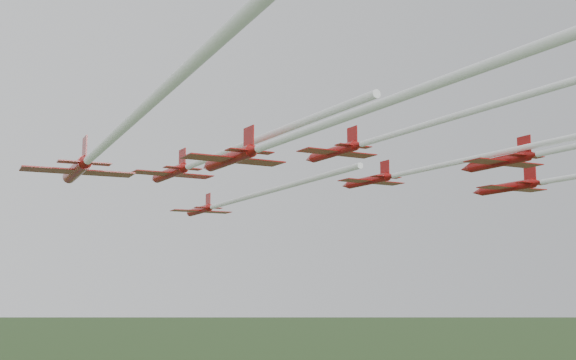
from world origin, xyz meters
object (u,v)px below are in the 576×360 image
jet_row2_right (466,160)px  jet_row3_left (118,132)px  jet_row4_left (327,124)px  jet_row2_left (201,161)px  jet_lead (228,202)px  jet_row3_mid (438,121)px

jet_row2_right → jet_row3_left: 41.74m
jet_row2_right → jet_row4_left: jet_row2_right is taller
jet_row2_left → jet_row2_right: (25.82, -10.98, 0.76)m
jet_lead → jet_row4_left: (-13.11, -41.70, 0.24)m
jet_lead → jet_row2_right: jet_row2_right is taller
jet_lead → jet_row3_mid: (2.39, -35.28, 3.51)m
jet_row3_mid → jet_row4_left: 17.09m
jet_row2_right → jet_row4_left: 34.65m
jet_row2_left → jet_row4_left: jet_row2_left is taller
jet_lead → jet_row2_left: size_ratio=1.03×
jet_lead → jet_row2_right: (16.51, -23.95, 3.15)m
jet_row2_left → jet_row3_left: jet_row2_left is taller
jet_row2_left → jet_row2_right: 28.07m
jet_lead → jet_row2_left: (-9.31, -12.97, 2.39)m
jet_lead → jet_row4_left: bearing=-103.0°
jet_row2_left → jet_row2_right: jet_row2_right is taller
jet_row3_left → jet_row2_right: bearing=18.2°
jet_row3_left → jet_row4_left: (11.03, -8.75, 0.17)m
jet_row3_left → jet_row4_left: 14.08m
jet_row2_left → jet_row4_left: 29.07m
jet_row2_left → jet_row3_mid: (11.70, -22.31, 1.12)m
jet_row2_right → jet_lead: bearing=125.9°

